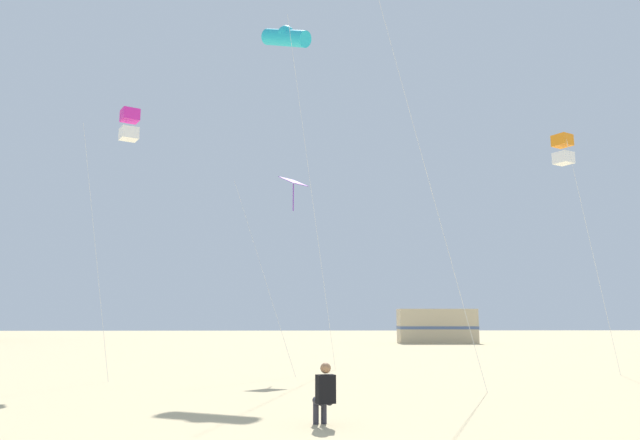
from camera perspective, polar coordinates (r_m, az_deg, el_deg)
The scene contains 6 objects.
kite_flyer_standing at distance 11.80m, azimuth 0.40°, elevation -15.88°, with size 0.43×0.56×1.16m.
kite_diamond_violet at distance 24.18m, azimuth -2.68°, elevation 3.02°, with size 2.96×2.96×7.61m.
kite_box_orange at distance 25.23m, azimuth 21.87°, elevation 6.14°, with size 1.81×1.75×8.98m.
kite_box_magenta at distance 23.50m, azimuth -17.48°, elevation 8.51°, with size 2.01×2.01×9.57m.
kite_tube_cyan at distance 27.14m, azimuth -3.22°, elevation 16.78°, with size 3.24×3.19×14.60m.
rv_van_tan at distance 52.07m, azimuth 10.93°, elevation -9.77°, with size 6.50×2.51×2.80m.
Camera 1 is at (-0.13, -6.65, 1.97)m, focal length 34.05 mm.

